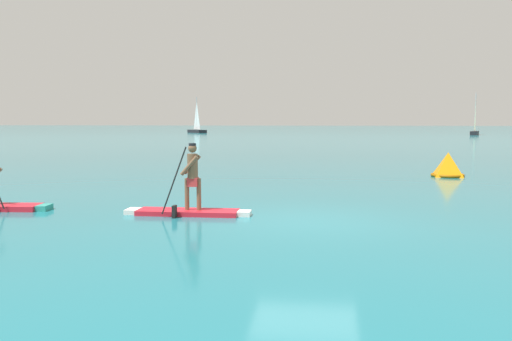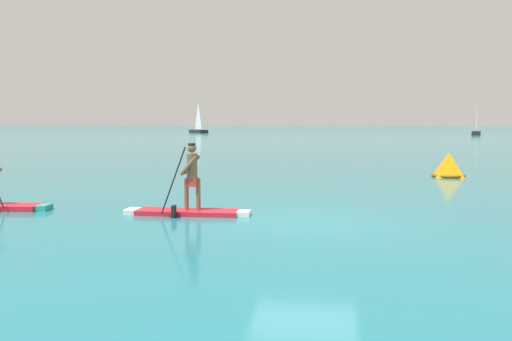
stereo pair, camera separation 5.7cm
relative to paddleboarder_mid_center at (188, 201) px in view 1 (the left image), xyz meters
The scene contains 5 objects.
ground 2.94m from the paddleboarder_mid_center, ahead, with size 440.00×440.00×0.00m, color #1E727F.
paddleboarder_mid_center is the anchor object (origin of this frame).
race_marker_buoy 13.10m from the paddleboarder_mid_center, 50.36° to the left, with size 1.58×1.58×1.01m.
sailboat_left_horizon 86.37m from the paddleboarder_mid_center, 104.04° to the left, with size 4.71×5.60×6.70m.
sailboat_right_horizon 80.10m from the paddleboarder_mid_center, 70.56° to the left, with size 2.48×4.77×6.74m.
Camera 1 is at (0.49, -12.18, 2.33)m, focal length 36.86 mm.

